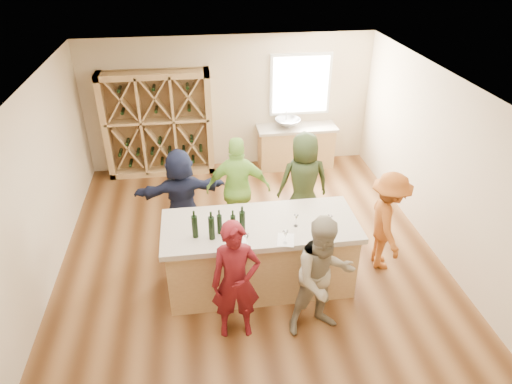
{
  "coord_description": "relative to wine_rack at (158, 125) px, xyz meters",
  "views": [
    {
      "loc": [
        -0.72,
        -5.7,
        4.65
      ],
      "look_at": [
        0.1,
        0.2,
        1.15
      ],
      "focal_mm": 32.0,
      "sensor_mm": 36.0,
      "label": 1
    }
  ],
  "objects": [
    {
      "name": "floor",
      "position": [
        1.5,
        -3.27,
        -1.15
      ],
      "size": [
        6.0,
        7.0,
        0.1
      ],
      "primitive_type": "cube",
      "color": "brown",
      "rests_on": "ground"
    },
    {
      "name": "ceiling",
      "position": [
        1.5,
        -3.27,
        1.75
      ],
      "size": [
        6.0,
        7.0,
        0.1
      ],
      "primitive_type": "cube",
      "color": "white",
      "rests_on": "ground"
    },
    {
      "name": "wall_back",
      "position": [
        1.5,
        0.28,
        0.3
      ],
      "size": [
        6.0,
        0.1,
        2.8
      ],
      "primitive_type": "cube",
      "color": "beige",
      "rests_on": "ground"
    },
    {
      "name": "wall_left",
      "position": [
        -1.55,
        -3.27,
        0.3
      ],
      "size": [
        0.1,
        7.0,
        2.8
      ],
      "primitive_type": "cube",
      "color": "beige",
      "rests_on": "ground"
    },
    {
      "name": "wall_right",
      "position": [
        4.55,
        -3.27,
        0.3
      ],
      "size": [
        0.1,
        7.0,
        2.8
      ],
      "primitive_type": "cube",
      "color": "beige",
      "rests_on": "ground"
    },
    {
      "name": "window_frame",
      "position": [
        3.0,
        0.2,
        0.65
      ],
      "size": [
        1.3,
        0.06,
        1.3
      ],
      "primitive_type": "cube",
      "color": "white",
      "rests_on": "wall_back"
    },
    {
      "name": "window_pane",
      "position": [
        3.0,
        0.17,
        0.65
      ],
      "size": [
        1.18,
        0.01,
        1.18
      ],
      "primitive_type": "cube",
      "color": "white",
      "rests_on": "wall_back"
    },
    {
      "name": "wine_rack",
      "position": [
        0.0,
        0.0,
        0.0
      ],
      "size": [
        2.2,
        0.45,
        2.2
      ],
      "primitive_type": "cube",
      "color": "tan",
      "rests_on": "floor"
    },
    {
      "name": "back_counter_base",
      "position": [
        2.9,
        -0.07,
        -0.67
      ],
      "size": [
        1.6,
        0.58,
        0.86
      ],
      "primitive_type": "cube",
      "color": "tan",
      "rests_on": "floor"
    },
    {
      "name": "back_counter_top",
      "position": [
        2.9,
        -0.07,
        -0.21
      ],
      "size": [
        1.7,
        0.62,
        0.06
      ],
      "primitive_type": "cube",
      "color": "#AFA18E",
      "rests_on": "back_counter_base"
    },
    {
      "name": "sink",
      "position": [
        2.7,
        -0.07,
        -0.09
      ],
      "size": [
        0.54,
        0.54,
        0.19
      ],
      "primitive_type": "imported",
      "color": "silver",
      "rests_on": "back_counter_top"
    },
    {
      "name": "faucet",
      "position": [
        2.7,
        0.11,
        -0.03
      ],
      "size": [
        0.02,
        0.02,
        0.3
      ],
      "primitive_type": "cylinder",
      "color": "silver",
      "rests_on": "back_counter_top"
    },
    {
      "name": "tasting_counter_base",
      "position": [
        1.56,
        -3.81,
        -0.6
      ],
      "size": [
        2.6,
        1.0,
        1.0
      ],
      "primitive_type": "cube",
      "color": "tan",
      "rests_on": "floor"
    },
    {
      "name": "tasting_counter_top",
      "position": [
        1.56,
        -3.81,
        -0.06
      ],
      "size": [
        2.72,
        1.12,
        0.08
      ],
      "primitive_type": "cube",
      "color": "#AFA18E",
      "rests_on": "tasting_counter_base"
    },
    {
      "name": "wine_bottle_a",
      "position": [
        0.66,
        -4.0,
        0.14
      ],
      "size": [
        0.1,
        0.1,
        0.32
      ],
      "primitive_type": "cylinder",
      "rotation": [
        0.0,
        0.0,
        0.34
      ],
      "color": "black",
      "rests_on": "tasting_counter_top"
    },
    {
      "name": "wine_bottle_b",
      "position": [
        0.88,
        -4.07,
        0.15
      ],
      "size": [
        0.1,
        0.1,
        0.33
      ],
      "primitive_type": "cylinder",
      "rotation": [
        0.0,
        0.0,
        -0.3
      ],
      "color": "black",
      "rests_on": "tasting_counter_top"
    },
    {
      "name": "wine_bottle_c",
      "position": [
        0.99,
        -3.96,
        0.12
      ],
      "size": [
        0.09,
        0.09,
        0.28
      ],
      "primitive_type": "cylinder",
      "rotation": [
        0.0,
        0.0,
        -0.41
      ],
      "color": "black",
      "rests_on": "tasting_counter_top"
    },
    {
      "name": "wine_bottle_d",
      "position": [
        1.16,
        -4.0,
        0.12
      ],
      "size": [
        0.09,
        0.09,
        0.28
      ],
      "primitive_type": "cylinder",
      "rotation": [
        0.0,
        0.0,
        0.41
      ],
      "color": "black",
      "rests_on": "tasting_counter_top"
    },
    {
      "name": "wine_bottle_e",
      "position": [
        1.29,
        -3.99,
        0.14
      ],
      "size": [
        0.1,
        0.1,
        0.33
      ],
      "primitive_type": "cylinder",
      "rotation": [
        0.0,
        0.0,
        -0.27
      ],
      "color": "black",
      "rests_on": "tasting_counter_top"
    },
    {
      "name": "wine_glass_a",
      "position": [
        1.3,
        -4.31,
        0.08
      ],
      "size": [
        0.09,
        0.09,
        0.2
      ],
      "primitive_type": "cone",
      "rotation": [
        0.0,
        0.0,
        0.33
      ],
      "color": "white",
      "rests_on": "tasting_counter_top"
    },
    {
      "name": "wine_glass_b",
      "position": [
        1.81,
        -4.3,
        0.08
      ],
      "size": [
        0.09,
        0.09,
        0.2
      ],
      "primitive_type": "cone",
      "rotation": [
        0.0,
        0.0,
        0.24
      ],
      "color": "white",
      "rests_on": "tasting_counter_top"
    },
    {
      "name": "wine_glass_c",
      "position": [
        2.23,
        -4.24,
        0.07
      ],
      "size": [
        0.08,
        0.08,
        0.19
      ],
      "primitive_type": "cone",
      "rotation": [
        0.0,
        0.0,
        -0.06
      ],
      "color": "white",
      "rests_on": "tasting_counter_top"
    },
    {
      "name": "wine_glass_d",
      "position": [
        2.03,
        -3.94,
        0.07
      ],
      "size": [
        0.08,
        0.08,
        0.17
      ],
      "primitive_type": "cone",
      "rotation": [
        0.0,
        0.0,
        0.29
      ],
      "color": "white",
      "rests_on": "tasting_counter_top"
    },
    {
      "name": "wine_glass_e",
      "position": [
        2.48,
        -4.02,
        0.07
      ],
      "size": [
        0.08,
        0.08,
        0.19
      ],
      "primitive_type": "cone",
      "rotation": [
        0.0,
        0.0,
        -0.21
      ],
      "color": "white",
      "rests_on": "tasting_counter_top"
    },
    {
      "name": "tasting_menu_a",
      "position": [
        1.21,
        -4.18,
        -0.02
      ],
      "size": [
        0.25,
        0.32,
        0.0
      ],
      "primitive_type": "cube",
      "rotation": [
        0.0,
        0.0,
        0.09
      ],
      "color": "white",
      "rests_on": "tasting_counter_top"
    },
    {
      "name": "tasting_menu_b",
      "position": [
        1.83,
        -4.24,
        -0.02
      ],
      "size": [
        0.28,
        0.34,
        0.0
      ],
      "primitive_type": "cube",
      "rotation": [
        0.0,
        0.0,
        -0.23
      ],
      "color": "white",
      "rests_on": "tasting_counter_top"
    },
    {
      "name": "tasting_menu_c",
      "position": [
        2.38,
        -4.22,
        -0.02
      ],
      "size": [
        0.29,
        0.34,
        0.0
      ],
      "primitive_type": "cube",
      "rotation": [
        0.0,
        0.0,
        -0.27
      ],
      "color": "white",
      "rests_on": "tasting_counter_top"
    },
    {
      "name": "person_near_left",
      "position": [
        1.12,
        -4.69,
        -0.25
      ],
      "size": [
        0.63,
        0.46,
        1.7
      ],
      "primitive_type": "imported",
      "rotation": [
        0.0,
        0.0,
        -0.02
      ],
      "color": "#590F14",
      "rests_on": "floor"
    },
    {
      "name": "person_near_right",
      "position": [
        2.21,
        -4.78,
        -0.24
      ],
      "size": [
        0.9,
        0.59,
        1.72
      ],
      "primitive_type": "imported",
      "rotation": [
        0.0,
        0.0,
        0.16
      ],
      "color": "gray",
      "rests_on": "floor"
    },
    {
      "name": "person_server",
      "position": [
        3.51,
        -3.62,
        -0.3
      ],
      "size": [
        0.62,
        1.09,
        1.6
      ],
      "primitive_type": "imported",
      "rotation": [
        0.0,
        0.0,
        1.43
      ],
      "color": "#994C19",
      "rests_on": "floor"
    },
    {
      "name": "person_far_mid",
      "position": [
        1.39,
        -2.51,
        -0.2
      ],
      "size": [
        1.11,
        0.66,
        1.81
      ],
      "primitive_type": "imported",
      "rotation": [
        0.0,
        0.0,
        3.03
      ],
      "color": "#8CC64C",
      "rests_on": "floor"
    },
    {
      "name": "person_far_right",
      "position": [
        2.5,
        -2.42,
        -0.21
      ],
      "size": [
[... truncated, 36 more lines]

